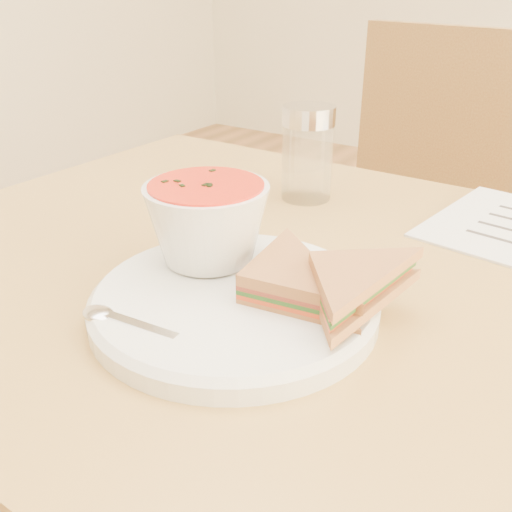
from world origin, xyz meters
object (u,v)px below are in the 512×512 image
Objects in this scene: chair_far at (376,275)px; plate at (234,303)px; soup_bowl at (208,227)px; condiment_shaker at (307,153)px.

chair_far reaches higher than plate.
plate is at bearing -31.95° from soup_bowl.
condiment_shaker reaches higher than plate.
chair_far is at bearing 93.83° from condiment_shaker.
chair_far is at bearing 100.28° from plate.
soup_bowl is (-0.06, 0.04, 0.05)m from plate.
condiment_shaker is (0.02, -0.35, 0.34)m from chair_far.
chair_far is 7.56× the size of condiment_shaker.
condiment_shaker is (-0.04, 0.26, 0.01)m from soup_bowl.
condiment_shaker is at bearing 98.22° from soup_bowl.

